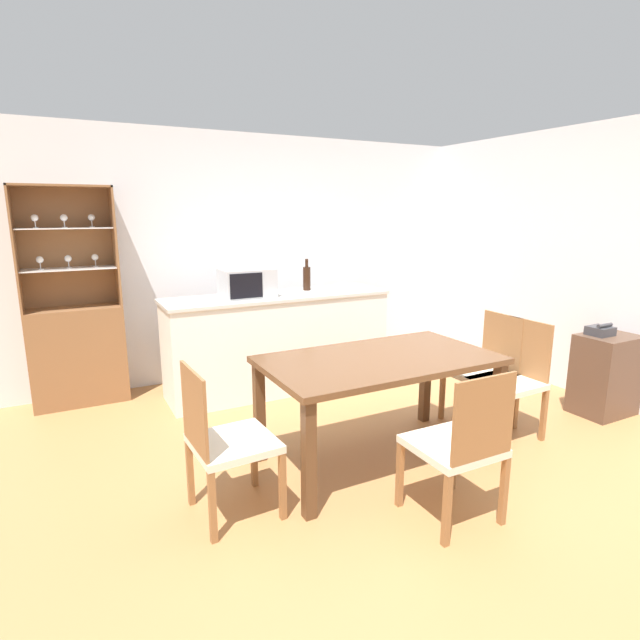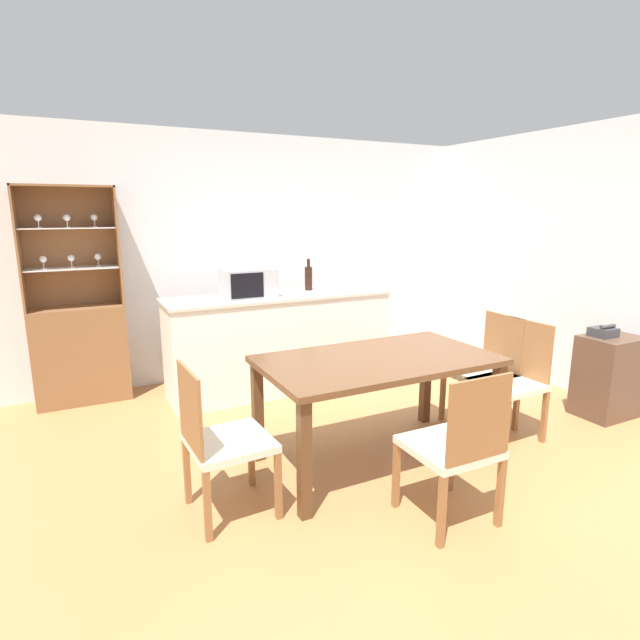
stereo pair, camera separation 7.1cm
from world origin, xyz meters
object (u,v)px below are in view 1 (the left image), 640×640
Objects in this scene: microwave at (247,283)px; dining_chair_side_left_near at (225,441)px; dining_table at (379,370)px; telephone at (600,331)px; dining_chair_side_right_far at (485,370)px; side_cabinet at (605,375)px; dining_chair_side_right_near at (510,379)px; wine_bottle at (307,278)px; display_cabinet at (77,340)px; dining_chair_head_near at (459,445)px.

dining_chair_side_left_near is at bearing -113.60° from microwave.
dining_table is 1.75× the size of dining_chair_side_left_near.
telephone is (2.53, -1.87, -0.35)m from microwave.
microwave reaches higher than dining_chair_side_right_far.
dining_chair_side_left_near is 3.41m from side_cabinet.
telephone is (-0.07, 0.05, 0.40)m from side_cabinet.
dining_chair_side_right_near is at bearing 178.49° from telephone.
microwave is at bearing 37.74° from dining_chair_side_right_near.
side_cabinet is (1.10, -0.08, -0.11)m from dining_chair_side_right_near.
telephone is at bearing -46.92° from wine_bottle.
dining_chair_side_right_far is at bearing -35.02° from display_cabinet.
dining_table is at bearing 90.43° from dining_chair_head_near.
telephone is at bearing -36.41° from microwave.
dining_chair_side_right_far is 1.00× the size of dining_chair_side_right_near.
side_cabinet is 0.41m from telephone.
wine_bottle is 0.45× the size of side_cabinet.
wine_bottle is at bearing 133.47° from side_cabinet.
dining_chair_side_right_near is (1.16, -0.13, -0.21)m from dining_table.
dining_chair_side_right_far is 1.91× the size of microwave.
dining_table is 1.18m from dining_chair_side_right_far.
dining_chair_side_right_near is 1.11m from side_cabinet.
microwave reaches higher than telephone.
wine_bottle is at bearing 139.98° from dining_chair_side_left_near.
dining_chair_side_right_far reaches higher than dining_table.
telephone is at bearing 16.84° from dining_chair_head_near.
dining_chair_side_right_near is at bearing -67.12° from wine_bottle.
dining_chair_side_right_far is at bearing 6.65° from dining_table.
dining_chair_side_left_near is 2.31m from dining_chair_side_right_near.
display_cabinet reaches higher than dining_chair_side_right_near.
dining_chair_side_right_far is 1.49m from dining_chair_head_near.
telephone is at bearing 86.84° from dining_chair_side_left_near.
dining_chair_side_right_far and dining_chair_head_near have the same top height.
microwave is 2.48× the size of telephone.
display_cabinet is 3.80m from dining_chair_side_right_near.
dining_chair_side_right_near is at bearing 30.51° from dining_chair_head_near.
microwave is (-1.51, 1.57, 0.63)m from dining_chair_side_right_far.
wine_bottle reaches higher than telephone.
wine_bottle reaches higher than dining_chair_side_right_near.
side_cabinet is (3.41, -0.07, -0.11)m from dining_chair_side_left_near.
display_cabinet is 2.25m from wine_bottle.
dining_chair_side_right_far is at bearing 39.53° from dining_chair_head_near.
dining_chair_side_right_near is at bearing -6.66° from dining_table.
dining_chair_side_left_near is 1.00× the size of dining_chair_head_near.
microwave is 1.51× the size of wine_bottle.
dining_chair_side_right_near is 2.88× the size of wine_bottle.
dining_chair_side_right_near reaches higher than telephone.
display_cabinet is at bearing 169.33° from wine_bottle.
wine_bottle is 2.73m from telephone.
microwave reaches higher than dining_chair_side_right_near.
dining_chair_head_near is at bearing 57.31° from dining_chair_side_left_near.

